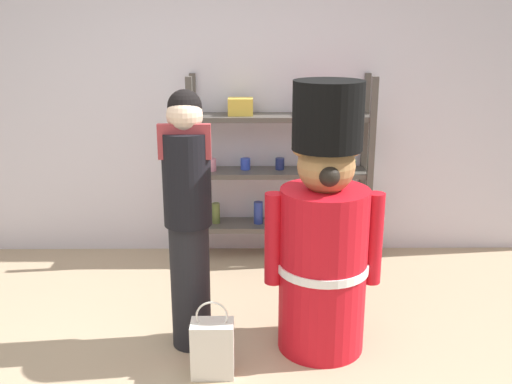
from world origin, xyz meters
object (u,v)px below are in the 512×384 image
(teddy_bear_guard, at_px, (324,237))
(shopping_bag, at_px, (213,348))
(merchandise_shelf, at_px, (281,167))
(person_shopper, at_px, (188,215))

(teddy_bear_guard, xyz_separation_m, shopping_bag, (-0.65, -0.30, -0.55))
(shopping_bag, bearing_deg, merchandise_shelf, 75.07)
(person_shopper, bearing_deg, shopping_bag, -65.81)
(teddy_bear_guard, relative_size, shopping_bag, 3.56)
(merchandise_shelf, distance_m, teddy_bear_guard, 1.46)
(merchandise_shelf, bearing_deg, person_shopper, -113.59)
(teddy_bear_guard, bearing_deg, shopping_bag, -155.19)
(person_shopper, relative_size, shopping_bag, 3.45)
(teddy_bear_guard, height_order, shopping_bag, teddy_bear_guard)
(teddy_bear_guard, height_order, person_shopper, teddy_bear_guard)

